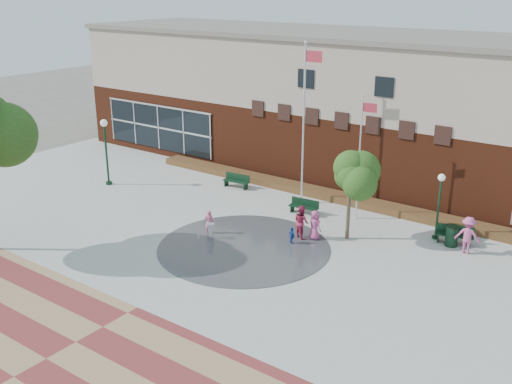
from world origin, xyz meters
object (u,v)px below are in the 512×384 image
Objects in this scene: flagpole_left at (305,116)px; flagpole_right at (360,152)px; child_splash at (209,222)px; bench_left at (236,183)px; trash_can at (452,236)px.

flagpole_left is 1.37× the size of flagpole_right.
flagpole_left is at bearing 165.58° from flagpole_right.
flagpole_right is at bearing -164.79° from child_splash.
flagpole_right is 9.20m from bench_left.
trash_can is at bearing -14.71° from flagpole_right.
flagpole_left is 8.16m from child_splash.
bench_left is (-4.80, -0.11, -4.87)m from flagpole_left.
bench_left is 1.39× the size of child_splash.
child_splash is at bearing -138.55° from flagpole_right.
flagpole_right is (3.69, -0.34, -1.37)m from flagpole_left.
trash_can is at bearing -7.95° from bench_left.
flagpole_left is 3.95m from flagpole_right.
child_splash is at bearing -105.89° from flagpole_left.
flagpole_right is at bearing -8.62° from flagpole_left.
flagpole_left is 10.22m from trash_can.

